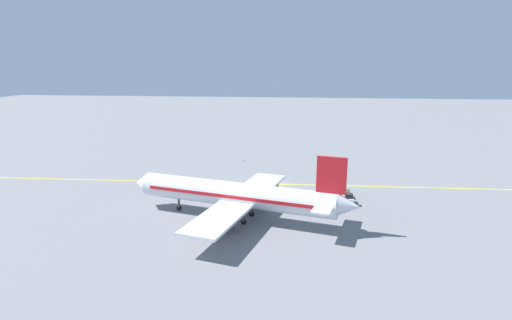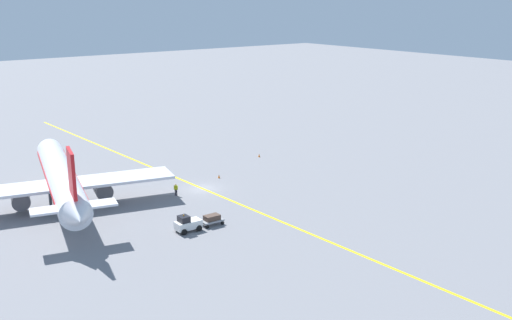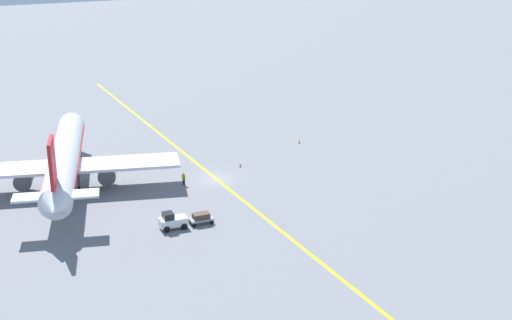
# 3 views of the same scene
# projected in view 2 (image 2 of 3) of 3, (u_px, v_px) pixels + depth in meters

# --- Properties ---
(ground_plane) EXTENTS (400.00, 400.00, 0.00)m
(ground_plane) POSITION_uv_depth(u_px,v_px,m) (203.00, 189.00, 83.82)
(ground_plane) COLOR slate
(apron_yellow_centreline) EXTENTS (4.47, 119.94, 0.01)m
(apron_yellow_centreline) POSITION_uv_depth(u_px,v_px,m) (203.00, 189.00, 83.82)
(apron_yellow_centreline) COLOR yellow
(apron_yellow_centreline) RESTS_ON ground
(airplane_at_gate) EXTENTS (28.43, 35.14, 10.60)m
(airplane_at_gate) POSITION_uv_depth(u_px,v_px,m) (61.00, 179.00, 75.71)
(airplane_at_gate) COLOR silver
(airplane_at_gate) RESTS_ON ground
(baggage_tug_white) EXTENTS (3.03, 1.81, 2.11)m
(baggage_tug_white) POSITION_uv_depth(u_px,v_px,m) (187.00, 224.00, 68.29)
(baggage_tug_white) COLOR white
(baggage_tug_white) RESTS_ON ground
(baggage_cart_trailing) EXTENTS (2.63, 1.46, 1.24)m
(baggage_cart_trailing) POSITION_uv_depth(u_px,v_px,m) (212.00, 219.00, 70.21)
(baggage_cart_trailing) COLOR gray
(baggage_cart_trailing) RESTS_ON ground
(ground_crew_worker) EXTENTS (0.38, 0.50, 1.68)m
(ground_crew_worker) POSITION_uv_depth(u_px,v_px,m) (176.00, 189.00, 80.61)
(ground_crew_worker) COLOR #23232D
(ground_crew_worker) RESTS_ON ground
(traffic_cone_near_nose) EXTENTS (0.32, 0.32, 0.55)m
(traffic_cone_near_nose) POSITION_uv_depth(u_px,v_px,m) (219.00, 176.00, 88.66)
(traffic_cone_near_nose) COLOR orange
(traffic_cone_near_nose) RESTS_ON ground
(traffic_cone_mid_apron) EXTENTS (0.32, 0.32, 0.55)m
(traffic_cone_mid_apron) POSITION_uv_depth(u_px,v_px,m) (259.00, 155.00, 100.42)
(traffic_cone_mid_apron) COLOR orange
(traffic_cone_mid_apron) RESTS_ON ground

